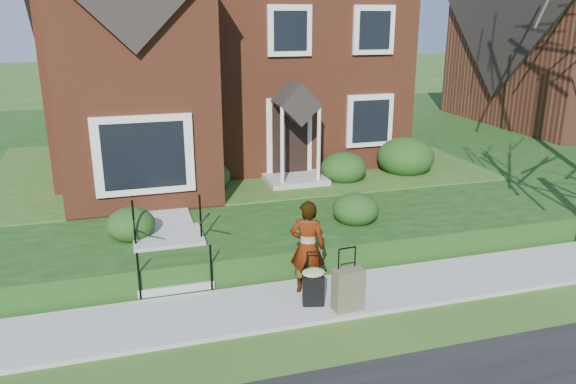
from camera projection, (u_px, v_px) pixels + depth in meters
name	position (u px, v px, depth m)	size (l,w,h in m)	color
ground	(320.00, 300.00, 10.28)	(120.00, 120.00, 0.00)	#2D5119
sidewalk	(320.00, 298.00, 10.27)	(60.00, 1.60, 0.08)	#9E9B93
terrace	(323.00, 145.00, 21.23)	(44.00, 20.00, 0.60)	#113C10
walkway	(159.00, 198.00, 13.98)	(1.20, 6.00, 0.06)	#9E9B93
main_house	(212.00, 6.00, 17.41)	(10.40, 10.20, 9.40)	brown
front_steps	(171.00, 253.00, 11.14)	(1.40, 2.02, 1.50)	#9E9B93
foundation_shrubs	(301.00, 171.00, 14.75)	(10.14, 4.72, 1.15)	#153810
woman	(307.00, 247.00, 10.19)	(0.65, 0.43, 1.78)	#999999
suitcase_black	(313.00, 285.00, 9.86)	(0.48, 0.42, 1.00)	black
suitcase_olive	(348.00, 289.00, 9.71)	(0.54, 0.33, 1.13)	brown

